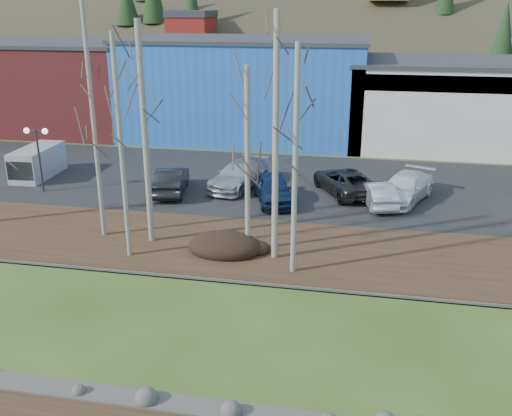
% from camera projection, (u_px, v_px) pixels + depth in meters
% --- Properties ---
extents(near_bank_rocks, '(80.00, 0.80, 0.50)m').
position_uv_depth(near_bank_rocks, '(196.00, 408.00, 16.39)').
color(near_bank_rocks, '#47423D').
rests_on(near_bank_rocks, ground).
extents(river, '(80.00, 8.00, 0.90)m').
position_uv_depth(river, '(229.00, 332.00, 20.17)').
color(river, '#132030').
rests_on(river, ground).
extents(far_bank_rocks, '(80.00, 0.80, 0.46)m').
position_uv_depth(far_bank_rocks, '(252.00, 280.00, 23.96)').
color(far_bank_rocks, '#47423D').
rests_on(far_bank_rocks, ground).
extents(far_bank, '(80.00, 7.00, 0.15)m').
position_uv_depth(far_bank, '(266.00, 248.00, 26.89)').
color(far_bank, '#382616').
rests_on(far_bank, ground).
extents(parking_lot, '(80.00, 14.00, 0.14)m').
position_uv_depth(parking_lot, '(295.00, 184.00, 36.59)').
color(parking_lot, black).
rests_on(parking_lot, ground).
extents(building_brick, '(16.32, 12.24, 7.80)m').
position_uv_depth(building_brick, '(57.00, 85.00, 52.59)').
color(building_brick, '#9C3536').
rests_on(building_brick, ground).
extents(building_blue, '(20.40, 12.24, 8.30)m').
position_uv_depth(building_blue, '(248.00, 88.00, 49.23)').
color(building_blue, blue).
rests_on(building_blue, ground).
extents(building_white, '(18.36, 12.24, 6.80)m').
position_uv_depth(building_white, '(465.00, 103.00, 46.20)').
color(building_white, beige).
rests_on(building_white, ground).
extents(dirt_mound, '(3.44, 2.43, 0.67)m').
position_uv_depth(dirt_mound, '(225.00, 245.00, 26.28)').
color(dirt_mound, black).
rests_on(dirt_mound, far_bank).
extents(birch_1, '(0.21, 0.21, 11.12)m').
position_uv_depth(birch_1, '(94.00, 124.00, 26.48)').
color(birch_1, '#A69E95').
rests_on(birch_1, far_bank).
extents(birch_2, '(0.28, 0.28, 10.24)m').
position_uv_depth(birch_2, '(145.00, 136.00, 25.93)').
color(birch_2, '#A69E95').
rests_on(birch_2, far_bank).
extents(birch_3, '(0.21, 0.21, 9.80)m').
position_uv_depth(birch_3, '(121.00, 150.00, 24.41)').
color(birch_3, '#A69E95').
rests_on(birch_3, far_bank).
extents(birch_4, '(0.28, 0.28, 10.64)m').
position_uv_depth(birch_4, '(276.00, 142.00, 24.02)').
color(birch_4, '#A69E95').
rests_on(birch_4, far_bank).
extents(birch_5, '(0.24, 0.24, 8.41)m').
position_uv_depth(birch_5, '(247.00, 163.00, 25.13)').
color(birch_5, '#A69E95').
rests_on(birch_5, far_bank).
extents(birch_6, '(0.23, 0.23, 9.50)m').
position_uv_depth(birch_6, '(295.00, 164.00, 22.88)').
color(birch_6, '#A69E95').
rests_on(birch_6, far_bank).
extents(street_lamp, '(1.50, 0.40, 3.92)m').
position_uv_depth(street_lamp, '(37.00, 142.00, 33.90)').
color(street_lamp, '#262628').
rests_on(street_lamp, parking_lot).
extents(car_0, '(2.58, 5.03, 1.58)m').
position_uv_depth(car_0, '(171.00, 180.00, 34.40)').
color(car_0, black).
rests_on(car_0, parking_lot).
extents(car_1, '(3.48, 5.81, 1.58)m').
position_uv_depth(car_1, '(239.00, 175.00, 35.36)').
color(car_1, '#AEB1B7').
rests_on(car_1, parking_lot).
extents(car_2, '(3.27, 5.06, 1.60)m').
position_uv_depth(car_2, '(273.00, 189.00, 32.74)').
color(car_2, '#14294D').
rests_on(car_2, parking_lot).
extents(car_3, '(2.36, 4.37, 1.37)m').
position_uv_depth(car_3, '(378.00, 194.00, 32.27)').
color(car_3, silver).
rests_on(car_3, parking_lot).
extents(car_4, '(4.74, 5.99, 1.51)m').
position_uv_depth(car_4, '(345.00, 181.00, 34.34)').
color(car_4, '#272729').
rests_on(car_4, parking_lot).
extents(car_5, '(4.10, 5.77, 1.55)m').
position_uv_depth(car_5, '(405.00, 188.00, 33.03)').
color(car_5, white).
rests_on(car_5, parking_lot).
extents(van_grey, '(2.06, 4.53, 1.95)m').
position_uv_depth(van_grey, '(36.00, 163.00, 37.46)').
color(van_grey, silver).
rests_on(van_grey, parking_lot).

